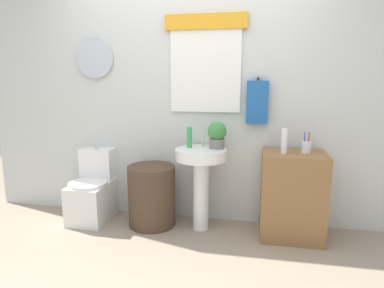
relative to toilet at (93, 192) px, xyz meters
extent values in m
plane|color=gray|center=(0.97, -0.88, -0.28)|extent=(8.00, 8.00, 0.00)
cube|color=silver|center=(0.97, 0.27, 1.02)|extent=(4.40, 0.10, 2.60)
cube|color=white|center=(1.13, 0.20, 1.22)|extent=(0.67, 0.03, 0.78)
cube|color=gold|center=(1.13, 0.19, 1.67)|extent=(0.77, 0.04, 0.14)
cylinder|color=silver|center=(0.00, 0.20, 1.35)|extent=(0.39, 0.03, 0.39)
cylinder|color=black|center=(1.63, 0.19, 1.15)|extent=(0.02, 0.06, 0.02)
cube|color=#235BA3|center=(1.63, 0.17, 0.93)|extent=(0.20, 0.05, 0.40)
cube|color=white|center=(0.00, -0.03, -0.09)|extent=(0.36, 0.50, 0.39)
cylinder|color=white|center=(0.00, -0.09, 0.12)|extent=(0.38, 0.38, 0.03)
cube|color=white|center=(0.00, 0.14, 0.27)|extent=(0.34, 0.18, 0.33)
cylinder|color=silver|center=(0.00, 0.14, 0.44)|extent=(0.04, 0.04, 0.02)
cylinder|color=#4C3828|center=(0.64, -0.03, 0.02)|extent=(0.46, 0.46, 0.60)
cylinder|color=white|center=(1.13, -0.03, 0.07)|extent=(0.15, 0.15, 0.69)
cylinder|color=white|center=(1.13, -0.03, 0.46)|extent=(0.48, 0.48, 0.10)
cylinder|color=silver|center=(1.13, 0.09, 0.56)|extent=(0.03, 0.03, 0.10)
cube|color=olive|center=(1.97, -0.03, 0.11)|extent=(0.55, 0.44, 0.79)
cylinder|color=green|center=(1.01, 0.02, 0.61)|extent=(0.05, 0.05, 0.19)
cylinder|color=slate|center=(1.27, 0.03, 0.56)|extent=(0.14, 0.14, 0.09)
sphere|color=#3D8442|center=(1.27, 0.03, 0.67)|extent=(0.18, 0.18, 0.18)
cylinder|color=white|center=(1.87, -0.07, 0.62)|extent=(0.05, 0.05, 0.22)
cylinder|color=silver|center=(2.06, -0.01, 0.56)|extent=(0.08, 0.08, 0.10)
cylinder|color=red|center=(2.08, -0.01, 0.60)|extent=(0.02, 0.03, 0.18)
cylinder|color=blue|center=(2.05, -0.02, 0.60)|extent=(0.01, 0.02, 0.18)
camera|label=1|loc=(1.62, -3.03, 1.15)|focal=31.32mm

